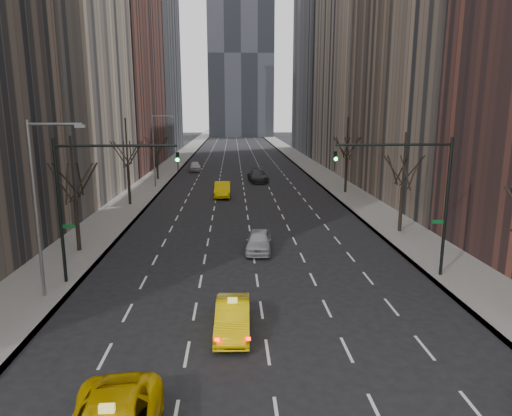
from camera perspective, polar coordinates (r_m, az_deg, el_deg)
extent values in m
plane|color=black|center=(16.04, 2.64, -24.57)|extent=(400.00, 400.00, 0.00)
cube|color=slate|center=(84.07, -10.41, 5.34)|extent=(4.50, 320.00, 0.15)
cube|color=slate|center=(84.46, 6.38, 5.49)|extent=(4.50, 320.00, 0.15)
cube|color=brown|center=(82.30, -18.22, 20.14)|extent=(14.00, 28.00, 44.00)
cube|color=#5C5C60|center=(112.54, -14.26, 22.13)|extent=(14.00, 30.00, 60.00)
cube|color=#B7A48C|center=(81.61, 14.51, 22.56)|extent=(14.00, 28.00, 50.00)
cube|color=#5C5C60|center=(111.91, 9.59, 21.86)|extent=(14.00, 30.00, 58.00)
cylinder|color=black|center=(33.49, -21.43, -1.99)|extent=(0.28, 0.28, 3.57)
cylinder|color=black|center=(32.82, -21.95, 4.65)|extent=(0.16, 0.16, 4.25)
cylinder|color=black|center=(33.68, -21.13, 3.34)|extent=(0.42, 1.80, 2.52)
cylinder|color=black|center=(32.96, -20.33, 3.23)|extent=(1.74, 0.72, 2.52)
cylinder|color=black|center=(32.21, -21.03, 2.98)|extent=(1.46, 1.25, 2.52)
cylinder|color=black|center=(32.20, -22.56, 2.86)|extent=(0.42, 1.80, 2.52)
cylinder|color=black|center=(32.94, -23.32, 2.99)|extent=(1.74, 0.72, 2.52)
cylinder|color=black|center=(33.67, -22.59, 3.22)|extent=(1.46, 1.25, 2.52)
cylinder|color=black|center=(48.59, -15.59, 2.80)|extent=(0.28, 0.28, 3.99)
cylinder|color=black|center=(48.12, -15.88, 7.94)|extent=(0.16, 0.16, 4.75)
cylinder|color=black|center=(48.99, -15.42, 6.68)|extent=(0.42, 1.80, 2.52)
cylinder|color=black|center=(48.32, -14.79, 6.65)|extent=(1.74, 0.72, 2.52)
cylinder|color=black|center=(47.52, -15.17, 6.54)|extent=(1.46, 1.25, 2.52)
cylinder|color=black|center=(47.41, -16.21, 6.47)|extent=(0.42, 1.80, 2.52)
cylinder|color=black|center=(48.10, -16.83, 6.51)|extent=(1.74, 0.72, 2.52)
cylinder|color=black|center=(48.89, -16.42, 6.61)|extent=(1.46, 1.25, 2.52)
cylinder|color=black|center=(66.14, -12.23, 5.03)|extent=(0.28, 0.28, 3.36)
cylinder|color=black|center=(65.81, -12.37, 8.21)|extent=(0.16, 0.16, 4.00)
cylinder|color=black|center=(66.68, -12.10, 7.61)|extent=(0.42, 1.80, 2.52)
cylinder|color=black|center=(66.03, -11.60, 7.59)|extent=(1.74, 0.72, 2.52)
cylinder|color=black|center=(65.22, -11.85, 7.52)|extent=(1.46, 1.25, 2.52)
cylinder|color=black|center=(65.06, -12.59, 7.48)|extent=(0.42, 1.80, 2.52)
cylinder|color=black|center=(65.71, -13.09, 7.50)|extent=(1.74, 0.72, 2.52)
cylinder|color=black|center=(66.52, -12.83, 7.56)|extent=(1.46, 1.25, 2.52)
cylinder|color=black|center=(38.05, 17.65, -0.12)|extent=(0.28, 0.28, 3.57)
cylinder|color=black|center=(37.46, 18.03, 5.74)|extent=(0.16, 0.16, 4.25)
cylinder|color=black|center=(38.40, 17.71, 4.55)|extent=(0.42, 1.80, 2.52)
cylinder|color=black|center=(38.13, 18.92, 4.42)|extent=(1.74, 0.72, 2.52)
cylinder|color=black|center=(37.29, 19.19, 4.25)|extent=(1.46, 1.25, 2.52)
cylinder|color=black|center=(36.73, 18.18, 4.21)|extent=(0.42, 1.80, 2.52)
cylinder|color=black|center=(37.01, 16.93, 4.34)|extent=(1.74, 0.72, 2.52)
cylinder|color=black|center=(37.85, 16.71, 4.51)|extent=(1.46, 1.25, 2.52)
cylinder|color=black|center=(54.97, 11.17, 4.04)|extent=(0.28, 0.28, 3.99)
cylinder|color=black|center=(54.56, 11.35, 8.59)|extent=(0.16, 0.16, 4.75)
cylinder|color=black|center=(55.49, 11.24, 7.46)|extent=(0.42, 1.80, 2.52)
cylinder|color=black|center=(55.12, 12.05, 7.39)|extent=(1.74, 0.72, 2.52)
cylinder|color=black|center=(54.26, 12.13, 7.32)|extent=(1.46, 1.25, 2.52)
cylinder|color=black|center=(53.78, 11.37, 7.31)|extent=(0.42, 1.80, 2.52)
cylinder|color=black|center=(54.16, 10.54, 7.38)|extent=(1.74, 0.72, 2.52)
cylinder|color=black|center=(55.01, 10.49, 7.45)|extent=(1.46, 1.25, 2.52)
cylinder|color=black|center=(27.11, -23.31, -0.49)|extent=(0.18, 0.18, 8.00)
cylinder|color=black|center=(25.65, -17.10, 7.45)|extent=(6.50, 0.14, 0.14)
imported|color=black|center=(25.14, -9.74, 5.66)|extent=(0.18, 0.22, 1.10)
sphere|color=#0CFF33|center=(24.95, -9.80, 5.95)|extent=(0.20, 0.20, 0.20)
cube|color=#0C5926|center=(27.14, -22.37, -2.13)|extent=(0.70, 0.04, 0.22)
cylinder|color=black|center=(28.15, 22.67, 0.00)|extent=(0.18, 0.18, 8.00)
cylinder|color=black|center=(26.42, 16.87, 7.58)|extent=(6.50, 0.14, 0.14)
imported|color=black|center=(25.59, 9.85, 5.76)|extent=(0.18, 0.22, 1.10)
sphere|color=#0CFF33|center=(25.40, 9.95, 6.05)|extent=(0.20, 0.20, 0.20)
cube|color=#0C5926|center=(28.14, 21.80, -1.61)|extent=(0.70, 0.04, 0.22)
cylinder|color=slate|center=(25.34, -25.78, -0.37)|extent=(0.16, 0.16, 9.00)
cylinder|color=slate|center=(24.38, -23.86, 9.58)|extent=(2.60, 0.14, 0.14)
cube|color=slate|center=(23.99, -21.12, 9.53)|extent=(0.50, 0.22, 0.15)
cylinder|color=slate|center=(58.86, -12.66, 6.94)|extent=(0.16, 0.16, 9.00)
cylinder|color=slate|center=(58.45, -11.57, 11.18)|extent=(2.60, 0.14, 0.14)
cube|color=slate|center=(58.29, -10.38, 11.13)|extent=(0.50, 0.22, 0.15)
imported|color=#EAC004|center=(20.58, -2.93, -13.51)|extent=(1.60, 4.28, 1.40)
imported|color=#A6A8AE|center=(31.72, 0.37, -4.14)|extent=(2.16, 4.46, 1.47)
imported|color=yellow|center=(52.05, -4.21, 2.33)|extent=(1.79, 5.08, 1.67)
imported|color=#303035|center=(63.06, 0.21, 4.06)|extent=(2.93, 5.94, 1.66)
imported|color=silver|center=(75.06, -7.64, 5.19)|extent=(2.28, 4.69, 1.54)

